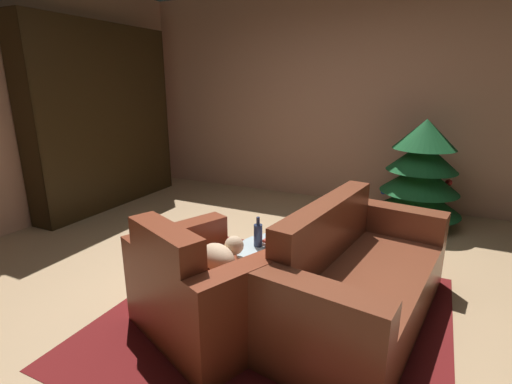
# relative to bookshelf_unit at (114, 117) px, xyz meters

# --- Properties ---
(ground_plane) EXTENTS (7.42, 7.42, 0.00)m
(ground_plane) POSITION_rel_bookshelf_unit_xyz_m (2.87, -1.27, -1.15)
(ground_plane) COLOR tan
(wall_back) EXTENTS (6.31, 0.06, 2.79)m
(wall_back) POSITION_rel_bookshelf_unit_xyz_m (2.87, 1.41, 0.24)
(wall_back) COLOR tan
(wall_back) RESTS_ON ground
(wall_left) EXTENTS (0.06, 5.42, 2.79)m
(wall_left) POSITION_rel_bookshelf_unit_xyz_m (-0.25, -1.27, 0.24)
(wall_left) COLOR tan
(wall_left) RESTS_ON ground
(area_rug) EXTENTS (2.26, 2.24, 0.01)m
(area_rug) POSITION_rel_bookshelf_unit_xyz_m (3.01, -1.61, -1.15)
(area_rug) COLOR maroon
(area_rug) RESTS_ON ground
(bookshelf_unit) EXTENTS (0.34, 2.14, 2.30)m
(bookshelf_unit) POSITION_rel_bookshelf_unit_xyz_m (0.00, 0.00, 0.00)
(bookshelf_unit) COLOR black
(bookshelf_unit) RESTS_ON ground
(armchair_red) EXTENTS (1.15, 1.07, 0.80)m
(armchair_red) POSITION_rel_bookshelf_unit_xyz_m (2.65, -1.93, -0.86)
(armchair_red) COLOR maroon
(armchair_red) RESTS_ON ground
(couch_red) EXTENTS (1.01, 1.79, 0.81)m
(couch_red) POSITION_rel_bookshelf_unit_xyz_m (3.51, -1.36, -0.87)
(couch_red) COLOR brown
(couch_red) RESTS_ON ground
(coffee_table) EXTENTS (0.65, 0.65, 0.46)m
(coffee_table) POSITION_rel_bookshelf_unit_xyz_m (2.99, -1.47, -0.75)
(coffee_table) COLOR black
(coffee_table) RESTS_ON ground
(book_stack_on_table) EXTENTS (0.23, 0.16, 0.08)m
(book_stack_on_table) POSITION_rel_bookshelf_unit_xyz_m (2.96, -1.44, -0.66)
(book_stack_on_table) COLOR #B72E1A
(book_stack_on_table) RESTS_ON coffee_table
(bottle_on_table) EXTENTS (0.06, 0.06, 0.22)m
(bottle_on_table) POSITION_rel_bookshelf_unit_xyz_m (2.81, -1.48, -0.61)
(bottle_on_table) COLOR #263150
(bottle_on_table) RESTS_ON coffee_table
(decorated_tree) EXTENTS (0.95, 0.95, 1.22)m
(decorated_tree) POSITION_rel_bookshelf_unit_xyz_m (3.77, 0.79, -0.54)
(decorated_tree) COLOR brown
(decorated_tree) RESTS_ON ground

